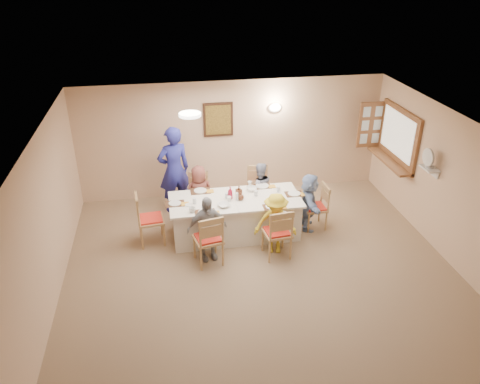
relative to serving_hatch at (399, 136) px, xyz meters
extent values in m
plane|color=#836A56|center=(-3.21, -2.40, -1.50)|extent=(7.00, 7.00, 0.00)
plane|color=#D9B391|center=(-3.21, 1.10, -0.25)|extent=(6.50, 0.00, 6.50)
plane|color=#D9B391|center=(-6.46, -2.40, -0.25)|extent=(0.00, 7.00, 7.00)
plane|color=#D9B391|center=(0.04, -2.40, -0.25)|extent=(0.00, 7.00, 7.00)
plane|color=white|center=(-3.21, -2.40, 1.00)|extent=(7.00, 7.00, 0.00)
cube|color=#3D2115|center=(-3.51, 1.07, 0.20)|extent=(0.62, 0.04, 0.72)
cube|color=black|center=(-3.51, 1.05, 0.20)|extent=(0.52, 0.02, 0.62)
ellipsoid|color=white|center=(-2.31, 1.04, 0.40)|extent=(0.26, 0.09, 0.18)
cylinder|color=white|center=(-4.21, -0.90, 0.97)|extent=(0.36, 0.36, 0.05)
cube|color=brown|center=(0.00, 0.00, 0.00)|extent=(0.06, 1.50, 1.15)
cube|color=brown|center=(-0.12, 0.00, -0.53)|extent=(0.30, 1.50, 0.05)
cube|color=brown|center=(-0.26, 0.76, 0.00)|extent=(0.55, 0.04, 1.00)
cube|color=white|center=(-0.08, -1.35, -0.10)|extent=(0.22, 0.36, 0.03)
cube|color=white|center=(-3.45, -0.70, -1.12)|extent=(2.41, 1.02, 0.76)
imported|color=brown|center=(-4.05, -0.02, -0.92)|extent=(0.69, 0.57, 1.15)
imported|color=#9094AE|center=(-2.85, -0.02, -0.94)|extent=(0.61, 0.51, 1.13)
imported|color=#939398|center=(-4.05, -1.38, -0.90)|extent=(0.81, 0.54, 1.20)
imported|color=gold|center=(-2.85, -1.38, -0.93)|extent=(0.90, 0.71, 1.15)
imported|color=#8FABDA|center=(-2.03, -0.70, -0.93)|extent=(1.19, 0.76, 1.14)
imported|color=navy|center=(-4.50, 0.45, -0.59)|extent=(0.90, 0.79, 1.82)
cube|color=#472B19|center=(-4.05, -1.12, -0.74)|extent=(0.36, 0.26, 0.01)
cylinder|color=white|center=(-4.05, -1.12, -0.73)|extent=(0.25, 0.25, 0.02)
cube|color=gold|center=(-3.87, -1.17, -0.73)|extent=(0.13, 0.13, 0.01)
cube|color=#472B19|center=(-2.85, -1.12, -0.74)|extent=(0.33, 0.24, 0.01)
cylinder|color=white|center=(-2.85, -1.12, -0.73)|extent=(0.24, 0.24, 0.02)
cube|color=gold|center=(-2.67, -1.17, -0.73)|extent=(0.13, 0.13, 0.01)
cube|color=#472B19|center=(-4.05, -0.28, -0.74)|extent=(0.38, 0.28, 0.01)
cylinder|color=white|center=(-4.05, -0.28, -0.73)|extent=(0.24, 0.24, 0.02)
cube|color=gold|center=(-3.87, -0.33, -0.73)|extent=(0.14, 0.14, 0.01)
cube|color=#472B19|center=(-2.85, -0.28, -0.74)|extent=(0.33, 0.25, 0.01)
cylinder|color=white|center=(-2.85, -0.28, -0.73)|extent=(0.25, 0.25, 0.02)
cube|color=gold|center=(-2.67, -0.33, -0.73)|extent=(0.14, 0.14, 0.01)
cube|color=#472B19|center=(-4.55, -0.70, -0.74)|extent=(0.34, 0.25, 0.01)
cylinder|color=white|center=(-4.55, -0.70, -0.73)|extent=(0.22, 0.22, 0.01)
cube|color=gold|center=(-4.37, -0.75, -0.73)|extent=(0.14, 0.14, 0.01)
cube|color=#472B19|center=(-2.33, -0.70, -0.74)|extent=(0.33, 0.25, 0.01)
cylinder|color=white|center=(-2.33, -0.70, -0.73)|extent=(0.24, 0.24, 0.01)
cube|color=gold|center=(-2.15, -0.75, -0.73)|extent=(0.14, 0.14, 0.01)
imported|color=white|center=(-4.26, -1.05, -0.70)|extent=(0.17, 0.17, 0.09)
imported|color=white|center=(-3.08, -0.18, -0.70)|extent=(0.14, 0.14, 0.08)
imported|color=white|center=(-3.69, -0.95, -0.71)|extent=(0.36, 0.36, 0.05)
imported|color=white|center=(-3.08, -0.42, -0.71)|extent=(0.29, 0.29, 0.06)
imported|color=maroon|center=(-3.54, -0.68, -0.62)|extent=(0.15, 0.15, 0.24)
imported|color=#542A16|center=(-3.36, -0.60, -0.64)|extent=(0.16, 0.16, 0.21)
imported|color=#542A16|center=(-3.35, -0.75, -0.66)|extent=(0.18, 0.18, 0.15)
cylinder|color=silver|center=(-3.60, -0.65, -0.68)|extent=(0.07, 0.07, 0.10)
camera|label=1|loc=(-4.66, -8.17, 3.30)|focal=35.00mm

